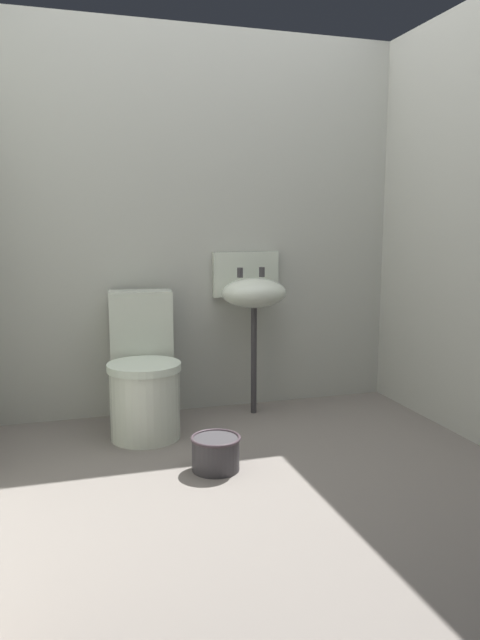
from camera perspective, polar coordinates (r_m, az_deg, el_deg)
name	(u,v)px	position (r m, az deg, el deg)	size (l,w,h in m)	color
ground_plane	(258,487)	(2.91, 1.69, -15.43)	(2.92, 2.67, 0.08)	slate
wall_back	(197,225)	(3.79, -4.03, 8.93)	(2.92, 0.10, 2.31)	#B2B5AA
toilet_near_wall	(144,377)	(3.43, -9.05, -5.30)	(0.44, 0.62, 0.78)	silver
sink	(253,292)	(3.68, 1.20, 2.68)	(0.42, 0.35, 0.99)	#39363A
bucket	(216,452)	(2.96, -2.30, -12.33)	(0.24, 0.24, 0.17)	#39363A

